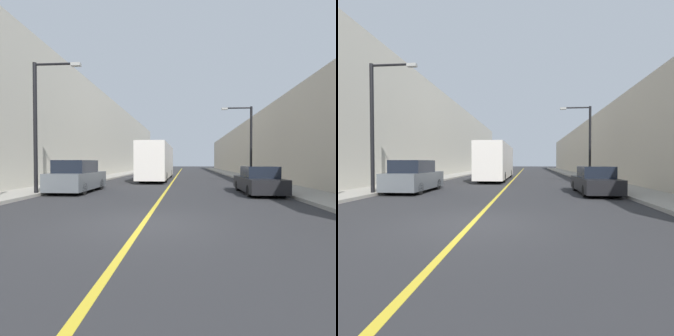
% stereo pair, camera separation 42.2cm
% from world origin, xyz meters
% --- Properties ---
extents(ground_plane, '(200.00, 200.00, 0.00)m').
position_xyz_m(ground_plane, '(0.00, 0.00, 0.00)').
color(ground_plane, '#2D2D30').
extents(sidewalk_left, '(2.56, 72.00, 0.16)m').
position_xyz_m(sidewalk_left, '(-7.65, 30.00, 0.08)').
color(sidewalk_left, '#9E998E').
rests_on(sidewalk_left, ground).
extents(sidewalk_right, '(2.56, 72.00, 0.16)m').
position_xyz_m(sidewalk_right, '(7.65, 30.00, 0.08)').
color(sidewalk_right, '#9E998E').
rests_on(sidewalk_right, ground).
extents(building_row_left, '(4.00, 72.00, 10.36)m').
position_xyz_m(building_row_left, '(-10.94, 30.00, 5.18)').
color(building_row_left, '#B7B2A3').
rests_on(building_row_left, ground).
extents(building_row_right, '(4.00, 72.00, 7.14)m').
position_xyz_m(building_row_right, '(10.94, 30.00, 3.57)').
color(building_row_right, beige).
rests_on(building_row_right, ground).
extents(road_center_line, '(0.16, 72.00, 0.01)m').
position_xyz_m(road_center_line, '(0.00, 30.00, 0.00)').
color(road_center_line, gold).
rests_on(road_center_line, ground).
extents(bus, '(2.44, 12.38, 3.50)m').
position_xyz_m(bus, '(-1.65, 18.94, 1.86)').
color(bus, silver).
rests_on(bus, ground).
extents(parked_suv_left, '(2.01, 4.54, 1.89)m').
position_xyz_m(parked_suv_left, '(-5.19, 7.62, 0.87)').
color(parked_suv_left, '#51565B').
rests_on(parked_suv_left, ground).
extents(car_right_near, '(1.86, 4.79, 1.54)m').
position_xyz_m(car_right_near, '(5.27, 7.56, 0.70)').
color(car_right_near, black).
rests_on(car_right_near, ground).
extents(street_lamp_left, '(2.57, 0.24, 6.81)m').
position_xyz_m(street_lamp_left, '(-6.43, 5.85, 4.08)').
color(street_lamp_left, black).
rests_on(street_lamp_left, sidewalk_left).
extents(street_lamp_right, '(2.57, 0.24, 6.28)m').
position_xyz_m(street_lamp_right, '(6.41, 15.09, 3.81)').
color(street_lamp_right, black).
rests_on(street_lamp_right, sidewalk_right).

